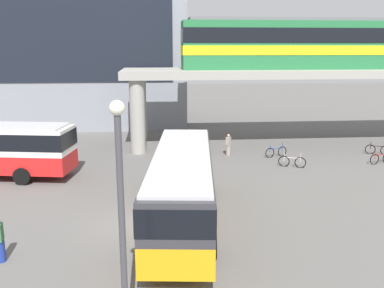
{
  "coord_description": "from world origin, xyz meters",
  "views": [
    {
      "loc": [
        1.09,
        -16.96,
        7.67
      ],
      "look_at": [
        3.06,
        6.0,
        2.2
      ],
      "focal_mm": 38.26,
      "sensor_mm": 36.0,
      "label": 1
    }
  ],
  "objects_px": {
    "bicycle_red": "(381,158)",
    "pedestrian_waiting_near_stop": "(0,241)",
    "bicycle_black": "(378,150)",
    "pedestrian_near_building": "(174,150)",
    "bus_main": "(182,181)",
    "station_building": "(53,38)",
    "pedestrian_at_kerb": "(228,145)",
    "train": "(346,43)",
    "bicycle_blue": "(276,152)",
    "bicycle_silver": "(292,162)"
  },
  "relations": [
    {
      "from": "bicycle_blue",
      "to": "pedestrian_at_kerb",
      "type": "distance_m",
      "value": 3.44
    },
    {
      "from": "bus_main",
      "to": "pedestrian_waiting_near_stop",
      "type": "distance_m",
      "value": 7.48
    },
    {
      "from": "station_building",
      "to": "bicycle_blue",
      "type": "bearing_deg",
      "value": -39.58
    },
    {
      "from": "bicycle_silver",
      "to": "pedestrian_at_kerb",
      "type": "height_order",
      "value": "pedestrian_at_kerb"
    },
    {
      "from": "pedestrian_waiting_near_stop",
      "to": "train",
      "type": "bearing_deg",
      "value": 40.67
    },
    {
      "from": "train",
      "to": "bicycle_red",
      "type": "relative_size",
      "value": 14.74
    },
    {
      "from": "train",
      "to": "bicycle_blue",
      "type": "height_order",
      "value": "train"
    },
    {
      "from": "bicycle_blue",
      "to": "pedestrian_waiting_near_stop",
      "type": "bearing_deg",
      "value": -136.4
    },
    {
      "from": "bicycle_black",
      "to": "pedestrian_at_kerb",
      "type": "distance_m",
      "value": 11.02
    },
    {
      "from": "pedestrian_waiting_near_stop",
      "to": "pedestrian_at_kerb",
      "type": "distance_m",
      "value": 17.93
    },
    {
      "from": "station_building",
      "to": "pedestrian_at_kerb",
      "type": "relative_size",
      "value": 16.49
    },
    {
      "from": "station_building",
      "to": "bicycle_black",
      "type": "bearing_deg",
      "value": -30.36
    },
    {
      "from": "pedestrian_at_kerb",
      "to": "pedestrian_near_building",
      "type": "xyz_separation_m",
      "value": [
        -3.99,
        -1.57,
        0.11
      ]
    },
    {
      "from": "bicycle_silver",
      "to": "pedestrian_at_kerb",
      "type": "relative_size",
      "value": 1.07
    },
    {
      "from": "bus_main",
      "to": "bicycle_black",
      "type": "xyz_separation_m",
      "value": [
        15.04,
        10.78,
        -1.63
      ]
    },
    {
      "from": "bicycle_black",
      "to": "pedestrian_near_building",
      "type": "height_order",
      "value": "pedestrian_near_building"
    },
    {
      "from": "pedestrian_at_kerb",
      "to": "pedestrian_near_building",
      "type": "height_order",
      "value": "pedestrian_near_building"
    },
    {
      "from": "station_building",
      "to": "pedestrian_near_building",
      "type": "height_order",
      "value": "station_building"
    },
    {
      "from": "pedestrian_at_kerb",
      "to": "bus_main",
      "type": "bearing_deg",
      "value": -109.47
    },
    {
      "from": "train",
      "to": "pedestrian_near_building",
      "type": "distance_m",
      "value": 16.32
    },
    {
      "from": "bicycle_silver",
      "to": "bicycle_blue",
      "type": "xyz_separation_m",
      "value": [
        -0.31,
        2.62,
        0.0
      ]
    },
    {
      "from": "bus_main",
      "to": "bicycle_blue",
      "type": "distance_m",
      "value": 13.16
    },
    {
      "from": "bicycle_black",
      "to": "bicycle_red",
      "type": "bearing_deg",
      "value": -114.83
    },
    {
      "from": "bicycle_black",
      "to": "pedestrian_waiting_near_stop",
      "type": "xyz_separation_m",
      "value": [
        -21.87,
        -13.58,
        0.44
      ]
    },
    {
      "from": "pedestrian_waiting_near_stop",
      "to": "bus_main",
      "type": "bearing_deg",
      "value": 22.24
    },
    {
      "from": "pedestrian_at_kerb",
      "to": "bicycle_red",
      "type": "bearing_deg",
      "value": -16.96
    },
    {
      "from": "bicycle_black",
      "to": "pedestrian_near_building",
      "type": "distance_m",
      "value": 15.01
    },
    {
      "from": "bicycle_black",
      "to": "station_building",
      "type": "bearing_deg",
      "value": 149.64
    },
    {
      "from": "bicycle_silver",
      "to": "bicycle_black",
      "type": "bearing_deg",
      "value": 19.78
    },
    {
      "from": "train",
      "to": "pedestrian_at_kerb",
      "type": "relative_size",
      "value": 16.39
    },
    {
      "from": "bus_main",
      "to": "bicycle_black",
      "type": "height_order",
      "value": "bus_main"
    },
    {
      "from": "train",
      "to": "bus_main",
      "type": "xyz_separation_m",
      "value": [
        -13.84,
        -14.97,
        -5.98
      ]
    },
    {
      "from": "station_building",
      "to": "bicycle_red",
      "type": "relative_size",
      "value": 14.83
    },
    {
      "from": "bicycle_red",
      "to": "pedestrian_waiting_near_stop",
      "type": "distance_m",
      "value": 23.63
    },
    {
      "from": "station_building",
      "to": "bicycle_blue",
      "type": "relative_size",
      "value": 15.16
    },
    {
      "from": "bicycle_blue",
      "to": "bicycle_red",
      "type": "bearing_deg",
      "value": -19.56
    },
    {
      "from": "pedestrian_waiting_near_stop",
      "to": "pedestrian_at_kerb",
      "type": "relative_size",
      "value": 1.08
    },
    {
      "from": "bicycle_silver",
      "to": "pedestrian_at_kerb",
      "type": "distance_m",
      "value": 4.95
    },
    {
      "from": "bicycle_red",
      "to": "pedestrian_at_kerb",
      "type": "height_order",
      "value": "pedestrian_at_kerb"
    },
    {
      "from": "bicycle_red",
      "to": "pedestrian_at_kerb",
      "type": "bearing_deg",
      "value": 163.04
    },
    {
      "from": "pedestrian_near_building",
      "to": "bicycle_red",
      "type": "bearing_deg",
      "value": -5.95
    },
    {
      "from": "bicycle_red",
      "to": "bicycle_black",
      "type": "bearing_deg",
      "value": 65.17
    },
    {
      "from": "bicycle_black",
      "to": "pedestrian_waiting_near_stop",
      "type": "bearing_deg",
      "value": -148.17
    },
    {
      "from": "bicycle_red",
      "to": "pedestrian_near_building",
      "type": "xyz_separation_m",
      "value": [
        -13.89,
        1.45,
        0.49
      ]
    },
    {
      "from": "train",
      "to": "pedestrian_near_building",
      "type": "xyz_separation_m",
      "value": [
        -13.78,
        -5.08,
        -7.12
      ]
    },
    {
      "from": "station_building",
      "to": "bicycle_blue",
      "type": "xyz_separation_m",
      "value": [
        18.64,
        -15.41,
        -8.17
      ]
    },
    {
      "from": "bus_main",
      "to": "train",
      "type": "bearing_deg",
      "value": 47.24
    },
    {
      "from": "bicycle_red",
      "to": "pedestrian_waiting_near_stop",
      "type": "bearing_deg",
      "value": -151.62
    },
    {
      "from": "bicycle_red",
      "to": "pedestrian_at_kerb",
      "type": "xyz_separation_m",
      "value": [
        -9.9,
        3.02,
        0.37
      ]
    },
    {
      "from": "bicycle_black",
      "to": "bicycle_blue",
      "type": "relative_size",
      "value": 0.99
    }
  ]
}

